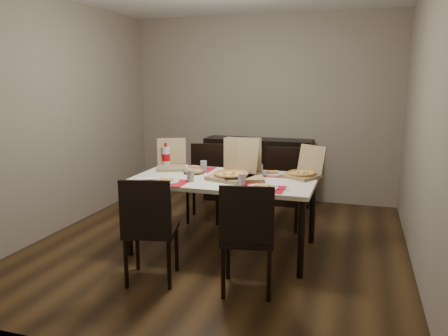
{
  "coord_description": "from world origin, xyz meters",
  "views": [
    {
      "loc": [
        1.36,
        -4.16,
        1.71
      ],
      "look_at": [
        0.09,
        -0.1,
        0.85
      ],
      "focal_mm": 35.0,
      "sensor_mm": 36.0,
      "label": 1
    }
  ],
  "objects_px": {
    "chair_far_left": "(206,178)",
    "dip_bowl": "(235,174)",
    "chair_near_left": "(149,226)",
    "soda_bottle": "(166,157)",
    "chair_far_right": "(282,184)",
    "sideboard": "(258,170)",
    "pizza_box_center": "(233,173)",
    "dining_table": "(224,184)",
    "chair_near_right": "(247,234)"
  },
  "relations": [
    {
      "from": "sideboard",
      "to": "chair_near_left",
      "type": "height_order",
      "value": "chair_near_left"
    },
    {
      "from": "pizza_box_center",
      "to": "chair_near_left",
      "type": "bearing_deg",
      "value": -116.78
    },
    {
      "from": "pizza_box_center",
      "to": "dip_bowl",
      "type": "relative_size",
      "value": 4.62
    },
    {
      "from": "chair_near_left",
      "to": "dip_bowl",
      "type": "relative_size",
      "value": 8.35
    },
    {
      "from": "sideboard",
      "to": "chair_near_left",
      "type": "relative_size",
      "value": 1.61
    },
    {
      "from": "chair_near_left",
      "to": "soda_bottle",
      "type": "bearing_deg",
      "value": 108.5
    },
    {
      "from": "chair_far_left",
      "to": "dip_bowl",
      "type": "bearing_deg",
      "value": -51.79
    },
    {
      "from": "sideboard",
      "to": "pizza_box_center",
      "type": "bearing_deg",
      "value": -84.46
    },
    {
      "from": "chair_far_left",
      "to": "dip_bowl",
      "type": "distance_m",
      "value": 0.99
    },
    {
      "from": "chair_far_left",
      "to": "dip_bowl",
      "type": "relative_size",
      "value": 8.35
    },
    {
      "from": "chair_near_right",
      "to": "chair_far_left",
      "type": "bearing_deg",
      "value": 119.04
    },
    {
      "from": "sideboard",
      "to": "chair_far_left",
      "type": "relative_size",
      "value": 1.61
    },
    {
      "from": "chair_far_left",
      "to": "dip_bowl",
      "type": "height_order",
      "value": "chair_far_left"
    },
    {
      "from": "chair_far_right",
      "to": "dip_bowl",
      "type": "bearing_deg",
      "value": -115.74
    },
    {
      "from": "chair_far_right",
      "to": "dip_bowl",
      "type": "relative_size",
      "value": 8.35
    },
    {
      "from": "sideboard",
      "to": "chair_far_left",
      "type": "bearing_deg",
      "value": -113.95
    },
    {
      "from": "dining_table",
      "to": "dip_bowl",
      "type": "height_order",
      "value": "dip_bowl"
    },
    {
      "from": "dining_table",
      "to": "dip_bowl",
      "type": "distance_m",
      "value": 0.19
    },
    {
      "from": "dining_table",
      "to": "chair_near_left",
      "type": "xyz_separation_m",
      "value": [
        -0.37,
        -0.92,
        -0.17
      ]
    },
    {
      "from": "dip_bowl",
      "to": "soda_bottle",
      "type": "height_order",
      "value": "soda_bottle"
    },
    {
      "from": "chair_near_left",
      "to": "chair_far_left",
      "type": "relative_size",
      "value": 1.0
    },
    {
      "from": "dining_table",
      "to": "soda_bottle",
      "type": "relative_size",
      "value": 6.62
    },
    {
      "from": "dining_table",
      "to": "soda_bottle",
      "type": "distance_m",
      "value": 0.88
    },
    {
      "from": "soda_bottle",
      "to": "chair_near_right",
      "type": "bearing_deg",
      "value": -43.9
    },
    {
      "from": "chair_far_left",
      "to": "pizza_box_center",
      "type": "height_order",
      "value": "pizza_box_center"
    },
    {
      "from": "sideboard",
      "to": "chair_far_left",
      "type": "height_order",
      "value": "chair_far_left"
    },
    {
      "from": "dining_table",
      "to": "dip_bowl",
      "type": "relative_size",
      "value": 16.16
    },
    {
      "from": "sideboard",
      "to": "chair_near_right",
      "type": "relative_size",
      "value": 1.61
    },
    {
      "from": "chair_near_left",
      "to": "chair_far_left",
      "type": "distance_m",
      "value": 1.84
    },
    {
      "from": "chair_near_left",
      "to": "chair_far_left",
      "type": "height_order",
      "value": "same"
    },
    {
      "from": "soda_bottle",
      "to": "chair_near_left",
      "type": "bearing_deg",
      "value": -71.5
    },
    {
      "from": "pizza_box_center",
      "to": "soda_bottle",
      "type": "height_order",
      "value": "pizza_box_center"
    },
    {
      "from": "chair_near_left",
      "to": "chair_far_right",
      "type": "distance_m",
      "value": 1.99
    },
    {
      "from": "pizza_box_center",
      "to": "dining_table",
      "type": "bearing_deg",
      "value": 175.38
    },
    {
      "from": "sideboard",
      "to": "chair_near_right",
      "type": "xyz_separation_m",
      "value": [
        0.55,
        -2.75,
        0.06
      ]
    },
    {
      "from": "chair_near_left",
      "to": "soda_bottle",
      "type": "distance_m",
      "value": 1.38
    },
    {
      "from": "chair_near_left",
      "to": "chair_far_right",
      "type": "height_order",
      "value": "same"
    },
    {
      "from": "chair_far_left",
      "to": "chair_far_right",
      "type": "distance_m",
      "value": 0.95
    },
    {
      "from": "chair_far_left",
      "to": "pizza_box_center",
      "type": "relative_size",
      "value": 1.81
    },
    {
      "from": "sideboard",
      "to": "soda_bottle",
      "type": "relative_size",
      "value": 5.52
    },
    {
      "from": "chair_near_left",
      "to": "chair_far_left",
      "type": "bearing_deg",
      "value": 94.78
    },
    {
      "from": "chair_far_left",
      "to": "soda_bottle",
      "type": "height_order",
      "value": "soda_bottle"
    },
    {
      "from": "chair_near_right",
      "to": "pizza_box_center",
      "type": "relative_size",
      "value": 1.81
    },
    {
      "from": "chair_near_right",
      "to": "dip_bowl",
      "type": "distance_m",
      "value": 1.12
    },
    {
      "from": "chair_far_right",
      "to": "dip_bowl",
      "type": "xyz_separation_m",
      "value": [
        -0.36,
        -0.75,
        0.25
      ]
    },
    {
      "from": "chair_far_right",
      "to": "sideboard",
      "type": "bearing_deg",
      "value": 117.9
    },
    {
      "from": "chair_near_left",
      "to": "chair_near_right",
      "type": "xyz_separation_m",
      "value": [
        0.83,
        0.06,
        0.0
      ]
    },
    {
      "from": "chair_near_left",
      "to": "chair_near_right",
      "type": "distance_m",
      "value": 0.83
    },
    {
      "from": "pizza_box_center",
      "to": "chair_far_left",
      "type": "bearing_deg",
      "value": 123.93
    },
    {
      "from": "chair_near_right",
      "to": "chair_far_left",
      "type": "distance_m",
      "value": 2.03
    }
  ]
}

